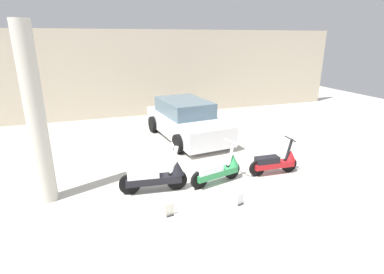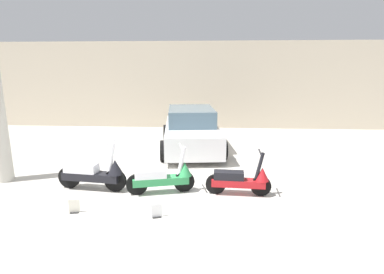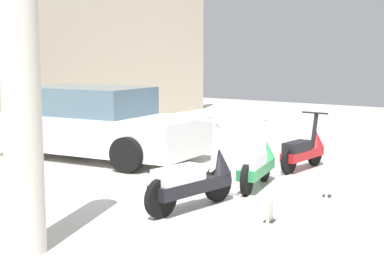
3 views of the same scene
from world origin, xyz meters
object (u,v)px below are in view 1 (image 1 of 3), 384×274
at_px(scooter_front_left, 156,176).
at_px(car_rear_left, 186,120).
at_px(scooter_front_center, 276,162).
at_px(support_column_side, 36,117).
at_px(placard_near_right_scooter, 240,200).
at_px(scooter_front_right, 218,169).
at_px(placard_near_left_scooter, 170,210).

relative_size(scooter_front_left, car_rear_left, 0.38).
distance_m(scooter_front_center, car_rear_left, 3.93).
bearing_deg(car_rear_left, scooter_front_center, 12.66).
distance_m(car_rear_left, support_column_side, 5.49).
bearing_deg(support_column_side, placard_near_right_scooter, -21.87).
height_order(car_rear_left, placard_near_right_scooter, car_rear_left).
xyz_separation_m(placard_near_right_scooter, support_column_side, (-3.96, 1.59, 1.79)).
height_order(car_rear_left, support_column_side, support_column_side).
bearing_deg(scooter_front_right, placard_near_right_scooter, -102.11).
relative_size(scooter_front_right, placard_near_left_scooter, 5.56).
height_order(scooter_front_right, support_column_side, support_column_side).
xyz_separation_m(scooter_front_right, scooter_front_center, (1.65, -0.01, -0.02)).
bearing_deg(placard_near_left_scooter, support_column_side, 147.80).
bearing_deg(scooter_front_left, scooter_front_right, 4.08).
height_order(scooter_front_center, placard_near_left_scooter, scooter_front_center).
bearing_deg(car_rear_left, support_column_side, -59.89).
bearing_deg(placard_near_left_scooter, car_rear_left, 68.20).
relative_size(scooter_front_right, scooter_front_center, 1.04).
bearing_deg(placard_near_right_scooter, placard_near_left_scooter, 177.04).
relative_size(scooter_front_center, placard_near_left_scooter, 5.33).
height_order(scooter_front_center, placard_near_right_scooter, scooter_front_center).
bearing_deg(placard_near_left_scooter, scooter_front_right, 33.67).
relative_size(scooter_front_right, support_column_side, 0.38).
distance_m(scooter_front_left, placard_near_right_scooter, 1.99).
relative_size(scooter_front_left, placard_near_left_scooter, 6.14).
height_order(scooter_front_right, car_rear_left, car_rear_left).
distance_m(scooter_front_left, scooter_front_right, 1.55).
distance_m(scooter_front_right, placard_near_left_scooter, 1.86).
bearing_deg(car_rear_left, placard_near_right_scooter, -10.48).
distance_m(scooter_front_right, car_rear_left, 3.72).
bearing_deg(support_column_side, placard_near_left_scooter, -32.20).
xyz_separation_m(scooter_front_left, scooter_front_right, (1.55, -0.07, -0.03)).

